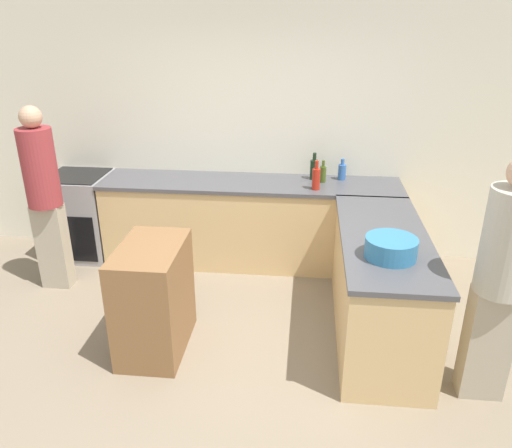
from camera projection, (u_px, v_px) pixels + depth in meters
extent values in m
plane|color=gray|center=(223.00, 371.00, 3.83)|extent=(14.00, 14.00, 0.00)
cube|color=silver|center=(254.00, 133.00, 5.32)|extent=(8.00, 0.06, 2.70)
cube|color=#D6B27A|center=(250.00, 224.00, 5.35)|extent=(3.09, 0.64, 0.88)
cube|color=#4C4C51|center=(250.00, 184.00, 5.17)|extent=(3.12, 0.67, 0.04)
cube|color=#D6B27A|center=(379.00, 287.00, 4.13)|extent=(0.66, 1.78, 0.88)
cube|color=#4C4C51|center=(384.00, 237.00, 3.95)|extent=(0.69, 1.81, 0.04)
cube|color=#99999E|center=(82.00, 215.00, 5.53)|extent=(0.64, 0.64, 0.92)
cube|color=black|center=(71.00, 239.00, 5.28)|extent=(0.54, 0.01, 0.51)
cube|color=black|center=(76.00, 175.00, 5.35)|extent=(0.59, 0.59, 0.01)
cube|color=brown|center=(154.00, 298.00, 3.95)|extent=(0.48, 0.77, 0.90)
cylinder|color=teal|center=(391.00, 248.00, 3.55)|extent=(0.37, 0.37, 0.15)
cylinder|color=black|center=(314.00, 170.00, 5.21)|extent=(0.08, 0.08, 0.20)
cylinder|color=black|center=(315.00, 157.00, 5.16)|extent=(0.04, 0.04, 0.08)
cylinder|color=red|center=(316.00, 179.00, 4.91)|extent=(0.08, 0.08, 0.21)
cylinder|color=red|center=(317.00, 165.00, 4.85)|extent=(0.04, 0.04, 0.08)
cylinder|color=#386BB7|center=(342.00, 172.00, 5.20)|extent=(0.08, 0.08, 0.16)
cylinder|color=#386BB7|center=(343.00, 162.00, 5.16)|extent=(0.04, 0.04, 0.06)
cylinder|color=#475B1E|center=(323.00, 174.00, 5.12)|extent=(0.06, 0.06, 0.17)
cylinder|color=#475B1E|center=(323.00, 164.00, 5.08)|extent=(0.03, 0.03, 0.06)
cube|color=#ADA38E|center=(53.00, 246.00, 4.88)|extent=(0.28, 0.17, 0.86)
cylinder|color=#993338|center=(40.00, 168.00, 4.57)|extent=(0.31, 0.31, 0.73)
sphere|color=tan|center=(31.00, 117.00, 4.38)|extent=(0.20, 0.20, 0.20)
cube|color=#ADA38E|center=(487.00, 343.00, 3.46)|extent=(0.30, 0.18, 0.84)
cylinder|color=#B7B2A3|center=(509.00, 242.00, 3.15)|extent=(0.34, 0.34, 0.71)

